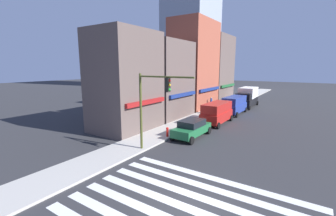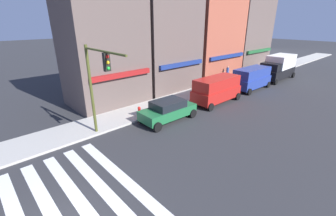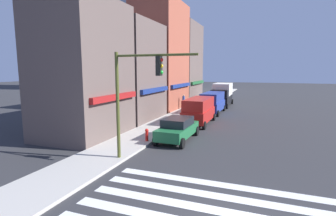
# 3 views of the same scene
# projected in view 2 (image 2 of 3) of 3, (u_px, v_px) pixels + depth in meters

# --- Properties ---
(sidewalk_left) EXTENTS (120.00, 3.00, 0.15)m
(sidewalk_left) POSITION_uv_depth(u_px,v_px,m) (17.00, 149.00, 13.07)
(sidewalk_left) COLOR #B2ADA3
(sidewalk_left) RESTS_ON ground_plane
(storefront_row) EXTENTS (30.22, 5.30, 13.02)m
(storefront_row) POSITION_uv_depth(u_px,v_px,m) (201.00, 33.00, 26.99)
(storefront_row) COLOR brown
(storefront_row) RESTS_ON ground_plane
(traffic_signal) EXTENTS (0.32, 4.42, 5.79)m
(traffic_signal) POSITION_uv_depth(u_px,v_px,m) (97.00, 78.00, 12.97)
(traffic_signal) COLOR #474C1E
(traffic_signal) RESTS_ON ground_plane
(sedan_green) EXTENTS (4.43, 2.02, 1.59)m
(sedan_green) POSITION_uv_depth(u_px,v_px,m) (168.00, 110.00, 16.78)
(sedan_green) COLOR #1E6638
(sedan_green) RESTS_ON ground_plane
(van_red) EXTENTS (5.00, 2.22, 2.34)m
(van_red) POSITION_uv_depth(u_px,v_px,m) (217.00, 89.00, 20.40)
(van_red) COLOR #B21E19
(van_red) RESTS_ON ground_plane
(van_blue) EXTENTS (5.04, 2.22, 2.34)m
(van_blue) POSITION_uv_depth(u_px,v_px,m) (252.00, 78.00, 24.41)
(van_blue) COLOR navy
(van_blue) RESTS_ON ground_plane
(box_truck_black) EXTENTS (6.24, 2.42, 3.04)m
(box_truck_black) POSITION_uv_depth(u_px,v_px,m) (278.00, 67.00, 28.49)
(box_truck_black) COLOR black
(box_truck_black) RESTS_ON ground_plane
(pedestrian_blue_shirt) EXTENTS (0.32, 0.32, 1.77)m
(pedestrian_blue_shirt) POSITION_uv_depth(u_px,v_px,m) (227.00, 73.00, 27.69)
(pedestrian_blue_shirt) COLOR #23232D
(pedestrian_blue_shirt) RESTS_ON sidewalk_left
(pedestrian_white_shirt) EXTENTS (0.32, 0.32, 1.77)m
(pedestrian_white_shirt) POSITION_uv_depth(u_px,v_px,m) (224.00, 79.00, 24.65)
(pedestrian_white_shirt) COLOR #23232D
(pedestrian_white_shirt) RESTS_ON sidewalk_left
(fire_hydrant) EXTENTS (0.24, 0.24, 0.84)m
(fire_hydrant) POSITION_uv_depth(u_px,v_px,m) (139.00, 111.00, 17.13)
(fire_hydrant) COLOR red
(fire_hydrant) RESTS_ON sidewalk_left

